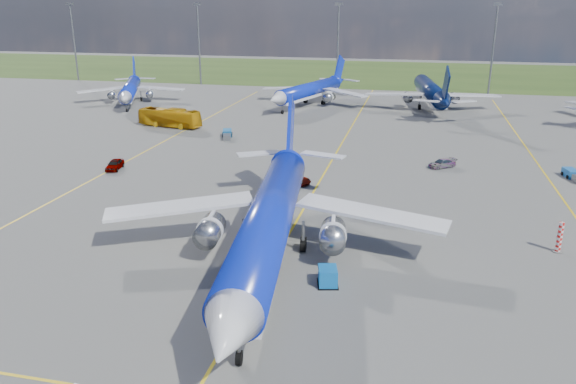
% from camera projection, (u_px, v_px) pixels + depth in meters
% --- Properties ---
extents(ground, '(400.00, 400.00, 0.00)m').
position_uv_depth(ground, '(273.00, 261.00, 51.75)').
color(ground, '#52524F').
rests_on(ground, ground).
extents(grass_strip, '(400.00, 80.00, 0.01)m').
position_uv_depth(grass_strip, '(383.00, 73.00, 190.27)').
color(grass_strip, '#2D4719').
rests_on(grass_strip, ground).
extents(taxiway_lines, '(60.25, 160.00, 0.02)m').
position_uv_depth(taxiway_lines, '(324.00, 175.00, 77.30)').
color(taxiway_lines, yellow).
rests_on(taxiway_lines, ground).
extents(floodlight_masts, '(202.20, 0.50, 22.70)m').
position_uv_depth(floodlight_masts, '(414.00, 43.00, 147.20)').
color(floodlight_masts, slate).
rests_on(floodlight_masts, ground).
extents(warning_post, '(0.50, 0.50, 3.00)m').
position_uv_depth(warning_post, '(560.00, 237.00, 53.15)').
color(warning_post, red).
rests_on(warning_post, ground).
extents(bg_jet_nw, '(38.71, 43.15, 9.27)m').
position_uv_depth(bg_jet_nw, '(131.00, 103.00, 133.37)').
color(bg_jet_nw, '#0D23BA').
rests_on(bg_jet_nw, ground).
extents(bg_jet_nnw, '(38.39, 44.44, 9.90)m').
position_uv_depth(bg_jet_nnw, '(309.00, 105.00, 130.54)').
color(bg_jet_nnw, '#0D23BA').
rests_on(bg_jet_nnw, ground).
extents(bg_jet_n, '(37.00, 45.45, 10.88)m').
position_uv_depth(bg_jet_n, '(429.00, 107.00, 127.80)').
color(bg_jet_n, '#07153F').
rests_on(bg_jet_n, ground).
extents(main_airliner, '(40.49, 49.98, 12.04)m').
position_uv_depth(main_airliner, '(270.00, 263.00, 51.38)').
color(main_airliner, '#0D23BA').
rests_on(main_airliner, ground).
extents(uld_container, '(1.93, 2.22, 1.53)m').
position_uv_depth(uld_container, '(328.00, 276.00, 47.14)').
color(uld_container, '#0C63B5').
rests_on(uld_container, ground).
extents(apron_bus, '(13.00, 5.33, 3.53)m').
position_uv_depth(apron_bus, '(170.00, 118.00, 107.24)').
color(apron_bus, '#D0930C').
rests_on(apron_bus, ground).
extents(service_car_a, '(2.46, 4.51, 1.46)m').
position_uv_depth(service_car_a, '(115.00, 164.00, 79.92)').
color(service_car_a, '#999999').
rests_on(service_car_a, ground).
extents(service_car_b, '(5.21, 4.39, 1.33)m').
position_uv_depth(service_car_b, '(295.00, 179.00, 73.74)').
color(service_car_b, '#999999').
rests_on(service_car_b, ground).
extents(service_car_c, '(4.48, 3.88, 1.24)m').
position_uv_depth(service_car_c, '(442.00, 163.00, 80.87)').
color(service_car_c, '#999999').
rests_on(service_car_c, ground).
extents(baggage_tug_c, '(2.91, 5.44, 1.18)m').
position_uv_depth(baggage_tug_c, '(227.00, 134.00, 98.94)').
color(baggage_tug_c, '#185A93').
rests_on(baggage_tug_c, ground).
extents(baggage_tug_e, '(2.32, 5.11, 1.11)m').
position_uv_depth(baggage_tug_e, '(574.00, 175.00, 75.61)').
color(baggage_tug_e, '#1C5FAA').
rests_on(baggage_tug_e, ground).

